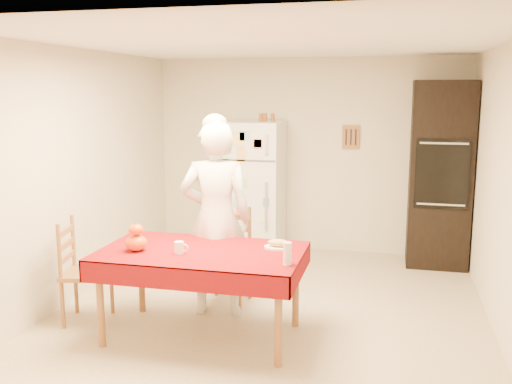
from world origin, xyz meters
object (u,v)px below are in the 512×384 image
(dining_table, at_px, (202,258))
(chair_far, at_px, (229,252))
(coffee_mug, at_px, (179,248))
(bread_plate, at_px, (278,247))
(seated_woman, at_px, (216,219))
(chair_left, at_px, (79,267))
(wine_glass, at_px, (287,253))
(refrigerator, at_px, (253,188))
(pumpkin_lower, at_px, (136,243))
(oven_cabinet, at_px, (440,174))

(dining_table, relative_size, chair_far, 1.79)
(coffee_mug, height_order, bread_plate, coffee_mug)
(seated_woman, height_order, coffee_mug, seated_woman)
(chair_left, height_order, wine_glass, chair_left)
(chair_far, height_order, chair_left, same)
(bread_plate, bearing_deg, wine_glass, -69.64)
(dining_table, height_order, chair_far, chair_far)
(refrigerator, xyz_separation_m, wine_glass, (0.97, -2.81, -0.00))
(seated_woman, bearing_deg, pumpkin_lower, 43.18)
(chair_far, bearing_deg, refrigerator, 98.40)
(refrigerator, bearing_deg, oven_cabinet, 1.18)
(refrigerator, distance_m, pumpkin_lower, 2.75)
(dining_table, height_order, seated_woman, seated_woman)
(refrigerator, bearing_deg, wine_glass, -70.91)
(oven_cabinet, distance_m, seated_woman, 2.99)
(oven_cabinet, relative_size, wine_glass, 12.50)
(chair_far, bearing_deg, pumpkin_lower, -115.05)
(bread_plate, bearing_deg, dining_table, -161.64)
(dining_table, bearing_deg, bread_plate, 18.36)
(pumpkin_lower, bearing_deg, chair_left, 163.29)
(dining_table, height_order, coffee_mug, coffee_mug)
(chair_left, bearing_deg, bread_plate, -97.80)
(coffee_mug, distance_m, wine_glass, 0.92)
(chair_far, xyz_separation_m, bread_plate, (0.63, -0.65, 0.26))
(coffee_mug, bearing_deg, bread_plate, 23.90)
(pumpkin_lower, relative_size, bread_plate, 0.76)
(chair_far, height_order, coffee_mug, chair_far)
(refrigerator, distance_m, wine_glass, 2.97)
(refrigerator, relative_size, wine_glass, 9.66)
(chair_left, bearing_deg, chair_far, -68.29)
(chair_left, bearing_deg, refrigerator, -33.77)
(seated_woman, height_order, bread_plate, seated_woman)
(coffee_mug, distance_m, bread_plate, 0.83)
(dining_table, bearing_deg, seated_woman, 94.01)
(bread_plate, bearing_deg, chair_left, -175.41)
(coffee_mug, bearing_deg, oven_cabinet, 51.19)
(refrigerator, bearing_deg, dining_table, -85.61)
(pumpkin_lower, bearing_deg, coffee_mug, 1.13)
(chair_far, relative_size, pumpkin_lower, 5.23)
(chair_left, xyz_separation_m, wine_glass, (1.96, -0.28, 0.34))
(seated_woman, bearing_deg, coffee_mug, 69.76)
(oven_cabinet, relative_size, seated_woman, 1.21)
(oven_cabinet, xyz_separation_m, chair_left, (-3.27, -2.58, -0.59))
(refrigerator, distance_m, chair_far, 1.77)
(coffee_mug, xyz_separation_m, wine_glass, (0.92, -0.09, 0.04))
(chair_far, bearing_deg, chair_left, -143.74)
(bread_plate, bearing_deg, seated_woman, 153.29)
(chair_left, bearing_deg, dining_table, -105.26)
(oven_cabinet, height_order, wine_glass, oven_cabinet)
(oven_cabinet, relative_size, pumpkin_lower, 12.11)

